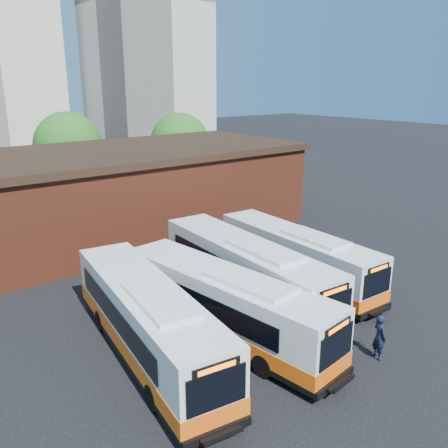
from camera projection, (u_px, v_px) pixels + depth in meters
ground at (315, 345)px, 20.94m from camera, size 220.00×220.00×0.00m
bus_west at (148, 324)px, 19.66m from camera, size 4.13×12.42×3.33m
bus_midwest at (225, 307)px, 21.19m from camera, size 3.87×12.10×3.25m
bus_mideast at (246, 274)px, 24.66m from camera, size 3.29×12.67×3.42m
bus_east at (296, 258)px, 27.14m from camera, size 2.86×11.64×3.14m
transit_worker at (379, 337)px, 19.68m from camera, size 0.71×0.85×1.99m
depot_building at (113, 192)px, 35.10m from camera, size 28.60×12.60×6.40m
tree_mid at (68, 146)px, 46.32m from camera, size 6.56×6.56×8.36m
tree_east at (180, 143)px, 50.59m from camera, size 6.24×6.24×7.96m
tower_right at (144, 2)px, 82.84m from camera, size 18.00×18.00×49.20m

